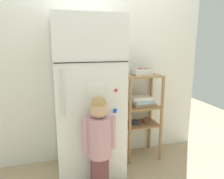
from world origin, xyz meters
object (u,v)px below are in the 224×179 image
at_px(child_standing, 99,136).
at_px(pantry_shelf_unit, 141,107).
at_px(refrigerator, 88,98).
at_px(fruit_bin, 142,72).

xyz_separation_m(child_standing, pantry_shelf_unit, (0.65, 0.53, 0.07)).
distance_m(refrigerator, child_standing, 0.49).
relative_size(child_standing, fruit_bin, 4.47).
height_order(child_standing, fruit_bin, fruit_bin).
relative_size(refrigerator, child_standing, 1.76).
bearing_deg(pantry_shelf_unit, child_standing, -140.67).
height_order(refrigerator, fruit_bin, refrigerator).
bearing_deg(child_standing, refrigerator, 93.67).
distance_m(refrigerator, fruit_bin, 0.73).
bearing_deg(pantry_shelf_unit, refrigerator, -170.04).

